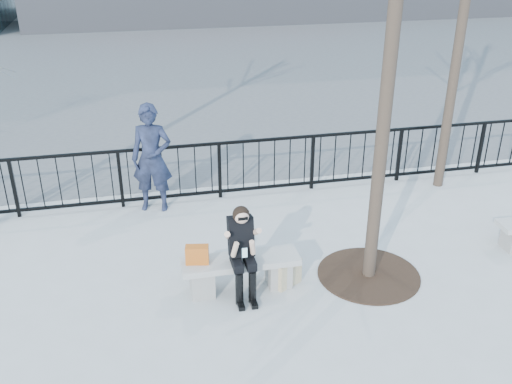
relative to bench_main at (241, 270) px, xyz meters
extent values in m
plane|color=#9B9B96|center=(0.00, 0.00, -0.30)|extent=(120.00, 120.00, 0.00)
cube|color=#474747|center=(0.00, 15.00, -0.30)|extent=(60.00, 23.00, 0.01)
cube|color=black|center=(0.00, 3.00, 0.78)|extent=(14.00, 0.05, 0.05)
cube|color=black|center=(0.00, 3.00, -0.18)|extent=(14.00, 0.05, 0.05)
cube|color=#2D2D30|center=(3.00, 21.96, 0.90)|extent=(18.00, 0.08, 2.40)
cylinder|color=black|center=(1.90, -0.10, 3.45)|extent=(0.18, 0.18, 7.50)
cylinder|color=black|center=(4.50, 2.60, 3.20)|extent=(0.18, 0.18, 7.00)
cylinder|color=black|center=(1.90, -0.10, -0.29)|extent=(1.50, 1.50, 0.02)
cube|color=slate|center=(-0.55, 0.00, -0.10)|extent=(0.32, 0.38, 0.40)
cube|color=slate|center=(0.55, 0.00, -0.10)|extent=(0.32, 0.38, 0.40)
cube|color=gray|center=(0.00, 0.00, 0.14)|extent=(1.65, 0.46, 0.09)
cube|color=#B75316|center=(-0.60, 0.02, 0.32)|extent=(0.34, 0.20, 0.26)
cube|color=beige|center=(0.67, -0.08, -0.10)|extent=(0.44, 0.34, 0.39)
imported|color=black|center=(-1.02, 2.80, 0.67)|extent=(0.81, 0.63, 1.95)
camera|label=1|loc=(-1.27, -6.63, 4.41)|focal=40.00mm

